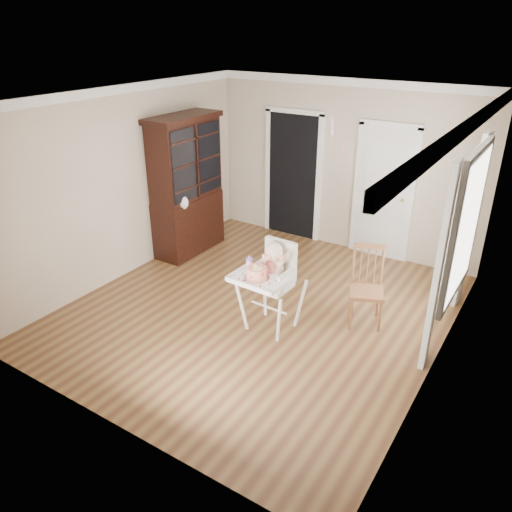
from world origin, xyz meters
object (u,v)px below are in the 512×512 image
Objects in this scene: high_chair at (272,277)px; cake at (257,273)px; dining_chair at (366,289)px; china_cabinet at (187,186)px; sippy_cup at (249,263)px.

cake is (-0.04, -0.26, 0.16)m from high_chair.
china_cabinet is at bearing 146.55° from dining_chair.
high_chair is at bearing -164.79° from dining_chair.
high_chair is 2.69m from china_cabinet.
china_cabinet is (-2.29, 1.54, 0.24)m from cake.
high_chair is 1.14× the size of dining_chair.
dining_chair is at bearing 42.21° from high_chair.
high_chair is 3.84× the size of cake.
dining_chair reaches higher than cake.
cake is 0.23m from sippy_cup.
high_chair reaches higher than dining_chair.
cake is 2.77m from china_cabinet.
china_cabinet is 3.36m from dining_chair.
sippy_cup is 0.20× the size of dining_chair.
china_cabinet reaches higher than sippy_cup.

